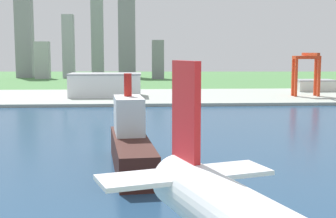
{
  "coord_description": "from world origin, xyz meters",
  "views": [
    {
      "loc": [
        -13.58,
        67.07,
        41.25
      ],
      "look_at": [
        -4.93,
        208.97,
        23.98
      ],
      "focal_mm": 50.21,
      "sensor_mm": 36.0,
      "label": 1
    }
  ],
  "objects_px": {
    "warehouse_main": "(106,85)",
    "cargo_ship": "(131,143)",
    "port_crane_red": "(307,65)",
    "warehouse_annex": "(314,85)"
  },
  "relations": [
    {
      "from": "cargo_ship",
      "to": "warehouse_main",
      "type": "xyz_separation_m",
      "value": [
        -26.64,
        250.0,
        3.59
      ]
    },
    {
      "from": "warehouse_main",
      "to": "cargo_ship",
      "type": "bearing_deg",
      "value": -83.92
    },
    {
      "from": "port_crane_red",
      "to": "warehouse_main",
      "type": "distance_m",
      "value": 177.68
    },
    {
      "from": "cargo_ship",
      "to": "warehouse_annex",
      "type": "height_order",
      "value": "cargo_ship"
    },
    {
      "from": "port_crane_red",
      "to": "cargo_ship",
      "type": "bearing_deg",
      "value": -122.14
    },
    {
      "from": "warehouse_main",
      "to": "warehouse_annex",
      "type": "relative_size",
      "value": 1.61
    },
    {
      "from": "port_crane_red",
      "to": "warehouse_main",
      "type": "relative_size",
      "value": 0.61
    },
    {
      "from": "port_crane_red",
      "to": "warehouse_main",
      "type": "height_order",
      "value": "port_crane_red"
    },
    {
      "from": "port_crane_red",
      "to": "warehouse_main",
      "type": "xyz_separation_m",
      "value": [
        -176.49,
        11.45,
        -17.01
      ]
    },
    {
      "from": "cargo_ship",
      "to": "warehouse_annex",
      "type": "bearing_deg",
      "value": 58.82
    }
  ]
}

